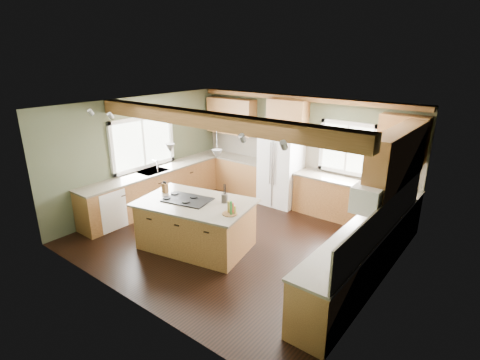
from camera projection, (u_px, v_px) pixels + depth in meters
The scene contains 37 objects.
floor at pixel (236, 238), 7.48m from camera, with size 5.60×5.60×0.00m, color black.
ceiling at pixel (235, 108), 6.63m from camera, with size 5.60×5.60×0.00m, color silver.
wall_back at pixel (301, 151), 8.92m from camera, with size 5.60×5.60×0.00m, color #4B523A.
wall_left at pixel (141, 153), 8.68m from camera, with size 5.00×5.00×0.00m, color #4B523A.
wall_right at pixel (386, 215), 5.43m from camera, with size 5.00×5.00×0.00m, color #4B523A.
ceiling_beam at pixel (209, 120), 6.16m from camera, with size 5.55×0.26×0.26m, color #563818.
soffit_trim at pixel (301, 98), 8.44m from camera, with size 5.55×0.20×0.10m, color #563818.
backsplash_back at pixel (300, 155), 8.94m from camera, with size 5.58×0.03×0.58m, color brown.
backsplash_right at pixel (385, 219), 5.50m from camera, with size 0.03×3.70×0.58m, color brown.
base_cab_back_left at pixel (235, 174), 10.02m from camera, with size 2.02×0.60×0.88m, color brown.
counter_back_left at pixel (234, 157), 9.87m from camera, with size 2.06×0.64×0.04m, color #4F483A.
base_cab_back_right at pixel (352, 203), 8.11m from camera, with size 2.62×0.60×0.88m, color brown.
counter_back_right at pixel (354, 183), 7.96m from camera, with size 2.66×0.64×0.04m, color #4F483A.
base_cab_left at pixel (154, 190), 8.83m from camera, with size 0.60×3.70×0.88m, color brown.
counter_left at pixel (153, 172), 8.68m from camera, with size 0.64×3.74×0.04m, color #4F483A.
base_cab_right at pixel (361, 258), 5.92m from camera, with size 0.60×3.70×0.88m, color brown.
counter_right at pixel (364, 232), 5.77m from camera, with size 0.64×3.74×0.04m, color #4F483A.
upper_cab_back_left at pixel (231, 116), 9.73m from camera, with size 1.40×0.35×0.90m, color brown.
upper_cab_over_fridge at pixel (287, 115), 8.69m from camera, with size 0.96×0.35×0.70m, color brown.
upper_cab_right at pixel (398, 156), 5.99m from camera, with size 0.35×2.20×0.90m, color brown.
upper_cab_back_corner at pixel (403, 138), 7.24m from camera, with size 0.90×0.35×0.90m, color brown.
window_left at pixel (143, 143), 8.63m from camera, with size 0.04×1.60×1.05m, color white.
window_back at pixel (347, 148), 8.15m from camera, with size 1.10×0.04×1.00m, color white.
sink at pixel (153, 171), 8.67m from camera, with size 0.50×0.65×0.03m, color #262628.
faucet at pixel (157, 167), 8.52m from camera, with size 0.02×0.02×0.28m, color #B2B2B7.
dishwasher at pixel (106, 208), 7.85m from camera, with size 0.60×0.60×0.84m, color white.
oven at pixel (323, 299), 4.96m from camera, with size 0.60×0.72×0.84m, color white.
microwave at pixel (372, 196), 5.44m from camera, with size 0.40×0.70×0.38m, color white.
pendant_left at pixel (170, 148), 6.78m from camera, with size 0.18×0.18×0.16m, color #B2B2B7.
pendant_right at pixel (217, 154), 6.38m from camera, with size 0.18×0.18×0.16m, color #B2B2B7.
refrigerator at pixel (281, 168), 8.94m from camera, with size 0.90×0.74×1.80m, color white.
island at pixel (196, 225), 7.05m from camera, with size 1.95×1.19×0.88m, color brown.
island_top at pixel (195, 203), 6.90m from camera, with size 2.08×1.32×0.04m, color #4F483A.
cooktop at pixel (188, 200), 6.96m from camera, with size 0.85×0.56×0.02m, color black.
knife_block at pixel (165, 188), 7.32m from camera, with size 0.11×0.08×0.18m, color brown.
utensil_crock at pixel (224, 198), 6.84m from camera, with size 0.12×0.12×0.16m, color #39332E.
bottle_tray at pixel (230, 208), 6.33m from camera, with size 0.26×0.26×0.24m, color brown, non-canonical shape.
Camera 1 is at (4.18, -5.22, 3.54)m, focal length 28.00 mm.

